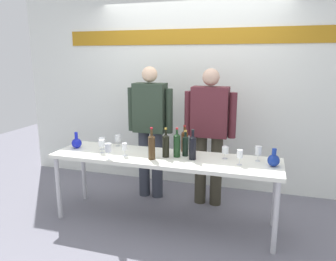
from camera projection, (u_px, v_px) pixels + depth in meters
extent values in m
plane|color=slate|center=(164.00, 221.00, 3.60)|extent=(10.00, 10.00, 0.00)
cube|color=white|center=(191.00, 79.00, 4.41)|extent=(5.10, 0.10, 3.00)
cube|color=#B67C19|center=(191.00, 37.00, 4.24)|extent=(3.57, 0.01, 0.20)
cube|color=white|center=(164.00, 158.00, 3.44)|extent=(2.43, 0.63, 0.04)
cylinder|color=silver|center=(58.00, 188.00, 3.61)|extent=(0.05, 0.05, 0.71)
cylinder|color=silver|center=(276.00, 218.00, 2.94)|extent=(0.05, 0.05, 0.71)
cylinder|color=silver|center=(84.00, 172.00, 4.10)|extent=(0.05, 0.05, 0.71)
cylinder|color=silver|center=(275.00, 195.00, 3.44)|extent=(0.05, 0.05, 0.71)
sphere|color=#1520B9|center=(77.00, 143.00, 3.74)|extent=(0.12, 0.12, 0.12)
cylinder|color=#1520B9|center=(76.00, 136.00, 3.72)|extent=(0.04, 0.04, 0.08)
sphere|color=navy|center=(274.00, 160.00, 3.11)|extent=(0.12, 0.12, 0.12)
cylinder|color=navy|center=(274.00, 152.00, 3.09)|extent=(0.04, 0.04, 0.07)
cylinder|color=#323741|center=(144.00, 164.00, 4.21)|extent=(0.14, 0.14, 0.87)
cylinder|color=#323741|center=(157.00, 165.00, 4.16)|extent=(0.14, 0.14, 0.87)
cube|color=#2D3C2E|center=(150.00, 108.00, 4.02)|extent=(0.40, 0.22, 0.61)
cylinder|color=#2D3C2E|center=(132.00, 109.00, 4.10)|extent=(0.09, 0.09, 0.55)
cylinder|color=#2D3C2E|center=(169.00, 111.00, 3.95)|extent=(0.09, 0.09, 0.55)
sphere|color=beige|center=(150.00, 74.00, 3.93)|extent=(0.19, 0.19, 0.19)
cylinder|color=#383426|center=(201.00, 169.00, 3.99)|extent=(0.14, 0.14, 0.86)
cylinder|color=#383426|center=(216.00, 171.00, 3.94)|extent=(0.14, 0.14, 0.86)
cube|color=#57232C|center=(210.00, 112.00, 3.80)|extent=(0.43, 0.22, 0.59)
cylinder|color=#57232C|center=(188.00, 113.00, 3.89)|extent=(0.09, 0.09, 0.53)
cylinder|color=#57232C|center=(233.00, 116.00, 3.73)|extent=(0.09, 0.09, 0.53)
sphere|color=#D0A88F|center=(211.00, 77.00, 3.71)|extent=(0.20, 0.20, 0.20)
cylinder|color=#18381A|center=(177.00, 146.00, 3.40)|extent=(0.07, 0.07, 0.23)
cone|color=#18381A|center=(177.00, 134.00, 3.37)|extent=(0.07, 0.07, 0.03)
cylinder|color=#18381A|center=(177.00, 132.00, 3.37)|extent=(0.02, 0.02, 0.07)
cylinder|color=red|center=(177.00, 129.00, 3.36)|extent=(0.03, 0.03, 0.02)
cylinder|color=black|center=(166.00, 147.00, 3.39)|extent=(0.07, 0.07, 0.22)
cone|color=black|center=(166.00, 135.00, 3.37)|extent=(0.07, 0.07, 0.03)
cylinder|color=black|center=(166.00, 133.00, 3.36)|extent=(0.02, 0.02, 0.08)
cylinder|color=gold|center=(166.00, 129.00, 3.35)|extent=(0.03, 0.03, 0.02)
cylinder|color=black|center=(193.00, 149.00, 3.31)|extent=(0.07, 0.07, 0.23)
cone|color=black|center=(193.00, 137.00, 3.28)|extent=(0.07, 0.07, 0.03)
cylinder|color=black|center=(193.00, 134.00, 3.28)|extent=(0.03, 0.03, 0.07)
cylinder|color=black|center=(193.00, 130.00, 3.27)|extent=(0.03, 0.03, 0.02)
cylinder|color=#492710|center=(185.00, 142.00, 3.59)|extent=(0.07, 0.07, 0.21)
cone|color=#492710|center=(185.00, 132.00, 3.57)|extent=(0.07, 0.07, 0.03)
cylinder|color=#492710|center=(185.00, 130.00, 3.56)|extent=(0.03, 0.03, 0.07)
cylinder|color=#B02523|center=(185.00, 126.00, 3.55)|extent=(0.03, 0.03, 0.02)
cylinder|color=black|center=(185.00, 147.00, 3.44)|extent=(0.07, 0.07, 0.20)
cone|color=black|center=(186.00, 136.00, 3.41)|extent=(0.07, 0.07, 0.03)
cylinder|color=black|center=(186.00, 135.00, 3.41)|extent=(0.03, 0.03, 0.06)
cylinder|color=gold|center=(186.00, 131.00, 3.40)|extent=(0.03, 0.03, 0.02)
cylinder|color=#432E18|center=(152.00, 148.00, 3.32)|extent=(0.07, 0.07, 0.24)
cone|color=#432E18|center=(152.00, 136.00, 3.29)|extent=(0.07, 0.07, 0.03)
cylinder|color=#432E18|center=(151.00, 133.00, 3.28)|extent=(0.03, 0.03, 0.08)
cylinder|color=#AF1722|center=(151.00, 128.00, 3.27)|extent=(0.03, 0.03, 0.02)
cylinder|color=white|center=(118.00, 146.00, 3.84)|extent=(0.06, 0.06, 0.00)
cylinder|color=white|center=(118.00, 143.00, 3.83)|extent=(0.01, 0.01, 0.06)
cylinder|color=white|center=(118.00, 138.00, 3.82)|extent=(0.07, 0.07, 0.07)
cylinder|color=white|center=(125.00, 156.00, 3.46)|extent=(0.06, 0.06, 0.00)
cylinder|color=white|center=(125.00, 153.00, 3.45)|extent=(0.01, 0.01, 0.06)
cylinder|color=white|center=(125.00, 147.00, 3.43)|extent=(0.06, 0.06, 0.08)
cylinder|color=white|center=(102.00, 153.00, 3.57)|extent=(0.05, 0.05, 0.00)
cylinder|color=white|center=(102.00, 149.00, 3.56)|extent=(0.01, 0.01, 0.07)
cylinder|color=white|center=(102.00, 143.00, 3.54)|extent=(0.07, 0.07, 0.08)
cylinder|color=white|center=(102.00, 149.00, 3.70)|extent=(0.06, 0.06, 0.00)
cylinder|color=white|center=(102.00, 147.00, 3.69)|extent=(0.01, 0.01, 0.06)
cylinder|color=white|center=(102.00, 141.00, 3.67)|extent=(0.07, 0.07, 0.08)
cylinder|color=white|center=(109.00, 159.00, 3.35)|extent=(0.06, 0.06, 0.00)
cylinder|color=white|center=(108.00, 155.00, 3.34)|extent=(0.01, 0.01, 0.08)
cylinder|color=white|center=(108.00, 148.00, 3.32)|extent=(0.07, 0.07, 0.09)
cylinder|color=white|center=(258.00, 161.00, 3.28)|extent=(0.05, 0.05, 0.00)
cylinder|color=white|center=(258.00, 158.00, 3.27)|extent=(0.01, 0.01, 0.07)
cylinder|color=white|center=(258.00, 150.00, 3.26)|extent=(0.07, 0.07, 0.09)
cylinder|color=white|center=(225.00, 159.00, 3.36)|extent=(0.06, 0.06, 0.00)
cylinder|color=white|center=(225.00, 156.00, 3.35)|extent=(0.01, 0.01, 0.06)
cylinder|color=white|center=(225.00, 150.00, 3.34)|extent=(0.07, 0.07, 0.07)
cylinder|color=white|center=(239.00, 165.00, 3.16)|extent=(0.05, 0.05, 0.00)
cylinder|color=white|center=(239.00, 161.00, 3.16)|extent=(0.01, 0.01, 0.07)
cylinder|color=white|center=(240.00, 154.00, 3.14)|extent=(0.06, 0.06, 0.08)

